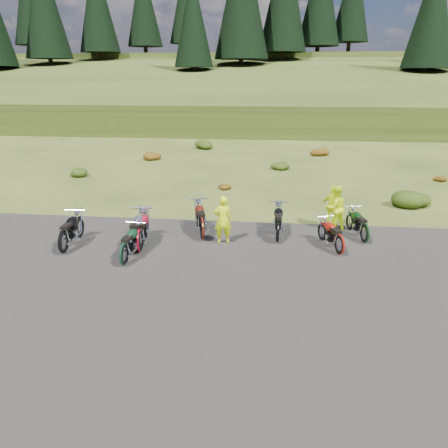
# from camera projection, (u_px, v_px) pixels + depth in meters

# --- Properties ---
(ground) EXTENTS (300.00, 300.00, 0.00)m
(ground) POSITION_uv_depth(u_px,v_px,m) (203.00, 262.00, 13.68)
(ground) COLOR #313F15
(ground) RESTS_ON ground
(gravel_pad) EXTENTS (20.00, 12.00, 0.04)m
(gravel_pad) POSITION_uv_depth(u_px,v_px,m) (192.00, 291.00, 11.80)
(gravel_pad) COLOR black
(gravel_pad) RESTS_ON ground
(hill_slope) EXTENTS (300.00, 45.97, 9.37)m
(hill_slope) POSITION_uv_depth(u_px,v_px,m) (259.00, 117.00, 60.71)
(hill_slope) COLOR #2C3913
(hill_slope) RESTS_ON ground
(hill_plateau) EXTENTS (300.00, 90.00, 9.17)m
(hill_plateau) POSITION_uv_depth(u_px,v_px,m) (267.00, 97.00, 117.15)
(hill_plateau) COLOR #2C3913
(hill_plateau) RESTS_ON ground
(conifer_17) EXTENTS (7.04, 7.04, 18.00)m
(conifer_17) POSITION_uv_depth(u_px,v_px,m) (43.00, 2.00, 65.57)
(conifer_17) COLOR black
(conifer_17) RESTS_ON ground
(conifer_18) EXTENTS (6.60, 6.60, 17.00)m
(conifer_18) POSITION_uv_depth(u_px,v_px,m) (97.00, 2.00, 70.36)
(conifer_18) COLOR black
(conifer_18) RESTS_ON ground
(conifer_19) EXTENTS (6.16, 6.16, 16.00)m
(conifer_19) POSITION_uv_depth(u_px,v_px,m) (143.00, 3.00, 75.16)
(conifer_19) COLOR black
(conifer_19) RESTS_ON ground
(conifer_20) EXTENTS (5.72, 5.72, 15.00)m
(conifer_20) POSITION_uv_depth(u_px,v_px,m) (184.00, 6.00, 80.08)
(conifer_20) COLOR black
(conifer_20) RESTS_ON ground
(conifer_21) EXTENTS (5.28, 5.28, 14.00)m
(conifer_21) POSITION_uv_depth(u_px,v_px,m) (193.00, 19.00, 57.59)
(conifer_21) COLOR black
(conifer_21) RESTS_ON ground
(conifer_26) EXTENTS (6.16, 6.16, 16.00)m
(conifer_26) POSITION_uv_depth(u_px,v_px,m) (433.00, 8.00, 53.27)
(conifer_26) COLOR black
(conifer_26) RESTS_ON ground
(shrub_1) EXTENTS (1.03, 1.03, 0.61)m
(shrub_1) POSITION_uv_depth(u_px,v_px,m) (78.00, 171.00, 25.16)
(shrub_1) COLOR #21370D
(shrub_1) RESTS_ON ground
(shrub_2) EXTENTS (1.30, 1.30, 0.77)m
(shrub_2) POSITION_uv_depth(u_px,v_px,m) (151.00, 155.00, 29.82)
(shrub_2) COLOR #6C330D
(shrub_2) RESTS_ON ground
(shrub_3) EXTENTS (1.56, 1.56, 0.92)m
(shrub_3) POSITION_uv_depth(u_px,v_px,m) (205.00, 143.00, 34.47)
(shrub_3) COLOR #21370D
(shrub_3) RESTS_ON ground
(shrub_4) EXTENTS (0.77, 0.77, 0.45)m
(shrub_4) POSITION_uv_depth(u_px,v_px,m) (223.00, 185.00, 22.30)
(shrub_4) COLOR #6C330D
(shrub_4) RESTS_ON ground
(shrub_5) EXTENTS (1.03, 1.03, 0.61)m
(shrub_5) POSITION_uv_depth(u_px,v_px,m) (279.00, 165.00, 26.96)
(shrub_5) COLOR #21370D
(shrub_5) RESTS_ON ground
(shrub_6) EXTENTS (1.30, 1.30, 0.77)m
(shrub_6) POSITION_uv_depth(u_px,v_px,m) (319.00, 150.00, 31.62)
(shrub_6) COLOR #6C330D
(shrub_6) RESTS_ON ground
(shrub_7) EXTENTS (1.56, 1.56, 0.92)m
(shrub_7) POSITION_uv_depth(u_px,v_px,m) (413.00, 196.00, 19.35)
(shrub_7) COLOR #21370D
(shrub_7) RESTS_ON ground
(shrub_8) EXTENTS (0.77, 0.77, 0.45)m
(shrub_8) POSITION_uv_depth(u_px,v_px,m) (438.00, 177.00, 24.11)
(shrub_8) COLOR #6C330D
(shrub_8) RESTS_ON ground
(motorcycle_0) EXTENTS (0.85, 2.21, 1.14)m
(motorcycle_0) POSITION_uv_depth(u_px,v_px,m) (65.00, 253.00, 14.31)
(motorcycle_0) COLOR black
(motorcycle_0) RESTS_ON ground
(motorcycle_1) EXTENTS (1.00, 2.28, 1.16)m
(motorcycle_1) POSITION_uv_depth(u_px,v_px,m) (140.00, 252.00, 14.40)
(motorcycle_1) COLOR maroon
(motorcycle_1) RESTS_ON ground
(motorcycle_2) EXTENTS (0.75, 2.01, 1.04)m
(motorcycle_2) POSITION_uv_depth(u_px,v_px,m) (125.00, 265.00, 13.41)
(motorcycle_2) COLOR #0E321B
(motorcycle_2) RESTS_ON ground
(motorcycle_3) EXTENTS (0.94, 2.36, 1.21)m
(motorcycle_3) POSITION_uv_depth(u_px,v_px,m) (134.00, 254.00, 14.26)
(motorcycle_3) COLOR #AEAEB3
(motorcycle_3) RESTS_ON ground
(motorcycle_4) EXTENTS (1.32, 2.39, 1.19)m
(motorcycle_4) POSITION_uv_depth(u_px,v_px,m) (202.00, 240.00, 15.46)
(motorcycle_4) COLOR #4E170D
(motorcycle_4) RESTS_ON ground
(motorcycle_5) EXTENTS (0.77, 2.19, 1.14)m
(motorcycle_5) POSITION_uv_depth(u_px,v_px,m) (277.00, 242.00, 15.26)
(motorcycle_5) COLOR black
(motorcycle_5) RESTS_ON ground
(motorcycle_6) EXTENTS (1.24, 2.01, 1.00)m
(motorcycle_6) POSITION_uv_depth(u_px,v_px,m) (338.00, 255.00, 14.20)
(motorcycle_6) COLOR #A0190B
(motorcycle_6) RESTS_ON ground
(motorcycle_7) EXTENTS (1.07, 2.05, 1.03)m
(motorcycle_7) POSITION_uv_depth(u_px,v_px,m) (363.00, 243.00, 15.19)
(motorcycle_7) COLOR black
(motorcycle_7) RESTS_ON ground
(person_middle) EXTENTS (0.69, 0.54, 1.68)m
(person_middle) POSITION_uv_depth(u_px,v_px,m) (223.00, 221.00, 14.88)
(person_middle) COLOR #C4DF0B
(person_middle) RESTS_ON ground
(person_right_a) EXTENTS (1.01, 0.92, 1.69)m
(person_right_a) POSITION_uv_depth(u_px,v_px,m) (335.00, 209.00, 16.20)
(person_right_a) COLOR #C4DF0B
(person_right_a) RESTS_ON ground
(person_right_b) EXTENTS (0.99, 0.82, 1.58)m
(person_right_b) POSITION_uv_depth(u_px,v_px,m) (333.00, 207.00, 16.55)
(person_right_b) COLOR #C4DF0B
(person_right_b) RESTS_ON ground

